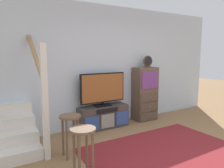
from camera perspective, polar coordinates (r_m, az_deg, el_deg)
The scene contains 9 objects.
back_wall at distance 5.01m, azimuth -0.81°, elevation 4.76°, with size 6.40×0.12×2.70m, color silver.
area_rug at distance 3.89m, azimuth 13.94°, elevation -17.08°, with size 2.60×1.80×0.01m, color maroon.
media_console at distance 4.83m, azimuth -2.26°, elevation -8.72°, with size 1.13×0.38×0.49m.
television at distance 4.70m, azimuth -2.44°, elevation -1.22°, with size 1.06×0.22×0.73m.
side_cabinet at distance 5.39m, azimuth 8.75°, elevation -2.58°, with size 0.58×0.38×1.30m.
desk_clock at distance 5.32m, azimuth 9.43°, elevation 5.89°, with size 0.26×0.08×0.28m.
staircase at distance 4.26m, azimuth -26.16°, elevation -10.16°, with size 1.00×1.36×2.20m.
bar_stool_near at distance 2.94m, azimuth -7.67°, elevation -14.70°, with size 0.34×0.34×0.68m.
bar_stool_far at distance 3.53m, azimuth -11.02°, elevation -10.83°, with size 0.34×0.34×0.68m.
Camera 1 is at (-2.53, -1.85, 1.65)m, focal length 34.53 mm.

